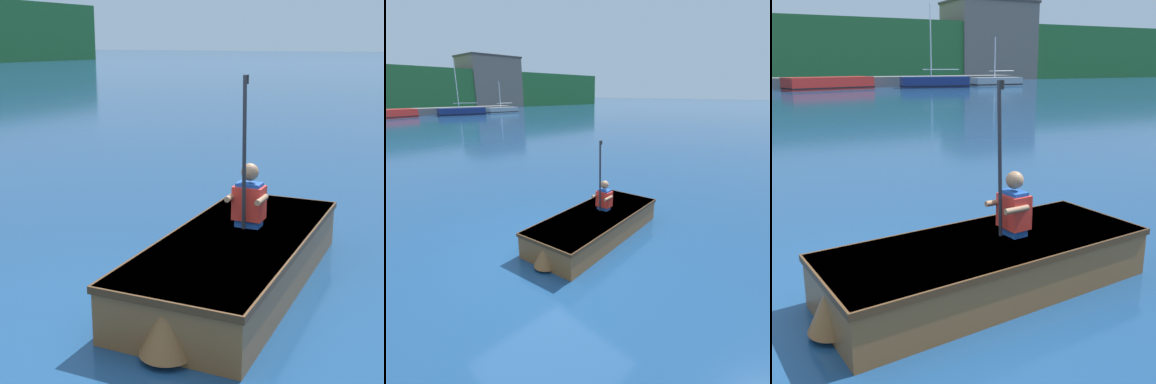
{
  "view_description": "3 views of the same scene",
  "coord_description": "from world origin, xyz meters",
  "views": [
    {
      "loc": [
        -3.42,
        -2.37,
        2.22
      ],
      "look_at": [
        1.23,
        0.46,
        0.84
      ],
      "focal_mm": 55.0,
      "sensor_mm": 36.0,
      "label": 1
    },
    {
      "loc": [
        -3.01,
        -3.68,
        2.8
      ],
      "look_at": [
        1.23,
        0.46,
        0.84
      ],
      "focal_mm": 28.0,
      "sensor_mm": 36.0,
      "label": 2
    },
    {
      "loc": [
        -0.79,
        -3.74,
        2.09
      ],
      "look_at": [
        1.23,
        0.46,
        0.84
      ],
      "focal_mm": 45.0,
      "sensor_mm": 36.0,
      "label": 3
    }
  ],
  "objects": [
    {
      "name": "ground_plane",
      "position": [
        0.0,
        0.0,
        0.0
      ],
      "size": [
        300.0,
        300.0,
        0.0
      ],
      "primitive_type": "plane",
      "color": "navy"
    },
    {
      "name": "rowboat_foreground",
      "position": [
        1.18,
        -0.05,
        0.27
      ],
      "size": [
        3.34,
        1.61,
        0.49
      ],
      "color": "brown",
      "rests_on": "ground"
    },
    {
      "name": "person_paddler",
      "position": [
        1.53,
        -0.0,
        0.78
      ],
      "size": [
        0.36,
        0.39,
        1.46
      ],
      "color": "#1E4CA5",
      "rests_on": "rowboat_foreground"
    }
  ]
}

